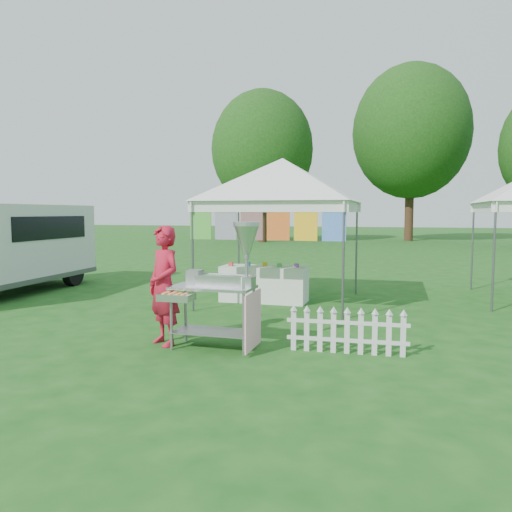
% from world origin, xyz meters
% --- Properties ---
extents(ground, '(120.00, 120.00, 0.00)m').
position_xyz_m(ground, '(0.00, 0.00, 0.00)').
color(ground, '#184D16').
rests_on(ground, ground).
extents(canopy_main, '(4.24, 4.24, 3.45)m').
position_xyz_m(canopy_main, '(0.00, 3.49, 2.99)').
color(canopy_main, '#59595E').
rests_on(canopy_main, ground).
extents(tree_left, '(6.40, 6.40, 9.53)m').
position_xyz_m(tree_left, '(-6.00, 24.00, 5.83)').
color(tree_left, '#362613').
rests_on(tree_left, ground).
extents(tree_mid, '(7.60, 7.60, 11.52)m').
position_xyz_m(tree_mid, '(3.00, 28.00, 7.14)').
color(tree_mid, '#362613').
rests_on(tree_mid, ground).
extents(donut_cart, '(1.27, 0.85, 1.76)m').
position_xyz_m(donut_cart, '(0.08, -0.30, 1.03)').
color(donut_cart, gray).
rests_on(donut_cart, ground).
extents(vendor, '(0.74, 0.68, 1.70)m').
position_xyz_m(vendor, '(-0.84, -0.30, 0.85)').
color(vendor, red).
rests_on(vendor, ground).
extents(cargo_van, '(2.23, 5.06, 2.06)m').
position_xyz_m(cargo_van, '(-6.49, 2.81, 1.11)').
color(cargo_van, silver).
rests_on(cargo_van, ground).
extents(picket_fence, '(1.62, 0.10, 0.56)m').
position_xyz_m(picket_fence, '(1.71, -0.05, 0.29)').
color(picket_fence, silver).
rests_on(picket_fence, ground).
extents(display_table, '(1.80, 0.70, 0.75)m').
position_xyz_m(display_table, '(-0.38, 3.44, 0.38)').
color(display_table, white).
rests_on(display_table, ground).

